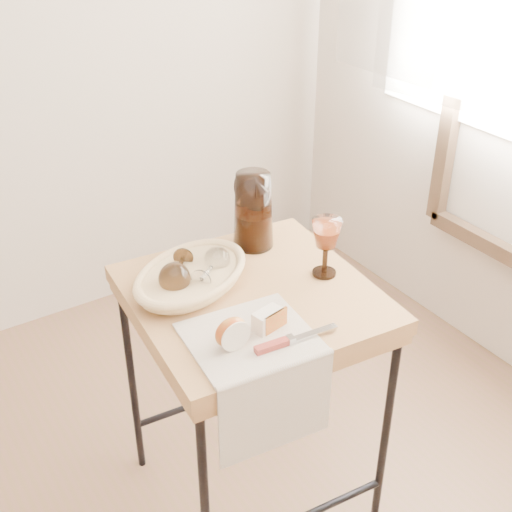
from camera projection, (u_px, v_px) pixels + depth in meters
side_table at (252, 401)px, 1.99m from camera, size 0.67×0.67×0.78m
tea_towel at (250, 338)px, 1.61m from camera, size 0.32×0.30×0.01m
bread_basket at (191, 278)px, 1.80m from camera, size 0.39×0.34×0.05m
goblet_lying_a at (178, 269)px, 1.78m from camera, size 0.15×0.16×0.08m
goblet_lying_b at (210, 268)px, 1.79m from camera, size 0.14×0.13×0.07m
pitcher at (253, 210)px, 1.94m from camera, size 0.22×0.27×0.27m
wine_goblet at (326, 247)px, 1.82m from camera, size 0.09×0.09×0.17m
apple_half at (231, 332)px, 1.56m from camera, size 0.08×0.05×0.08m
apple_wedge at (268, 320)px, 1.63m from camera, size 0.08×0.05×0.05m
table_knife at (293, 338)px, 1.59m from camera, size 0.22×0.04×0.02m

